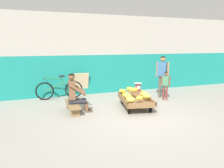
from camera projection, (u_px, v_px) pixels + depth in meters
The scene contains 12 objects.
ground_plane at pixel (141, 118), 5.64m from camera, with size 80.00×80.00×0.00m, color gray.
back_wall at pixel (103, 55), 8.48m from camera, with size 16.00×0.30×3.08m.
banana_cart at pixel (135, 101), 6.51m from camera, with size 1.11×1.58×0.36m.
banana_pile at pixel (133, 94), 6.43m from camera, with size 0.98×1.40×0.27m.
low_bench at pixel (73, 106), 6.12m from camera, with size 0.30×1.10×0.27m.
vendor_seated at pixel (75, 93), 6.07m from camera, with size 0.71×0.54×1.14m.
plastic_crate at pixel (138, 95), 7.63m from camera, with size 0.36×0.28×0.30m.
weighing_scale at pixel (138, 87), 7.57m from camera, with size 0.30×0.30×0.29m.
bicycle_near_left at pixel (59, 89), 7.60m from camera, with size 1.66×0.48×0.86m.
sign_board at pixel (79, 84), 8.17m from camera, with size 0.70×0.25×0.88m.
customer_adult at pixel (162, 72), 7.70m from camera, with size 0.34×0.42×1.53m.
customer_child at pixel (166, 83), 7.40m from camera, with size 0.26×0.24×1.01m.
Camera 1 is at (-2.55, -4.79, 1.94)m, focal length 33.88 mm.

